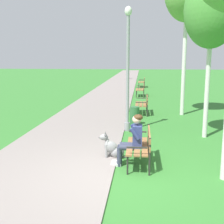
% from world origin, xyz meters
% --- Properties ---
extents(ground_plane, '(120.00, 120.00, 0.00)m').
position_xyz_m(ground_plane, '(0.00, 0.00, 0.00)').
color(ground_plane, '#33752D').
extents(paved_path, '(3.25, 60.00, 0.04)m').
position_xyz_m(paved_path, '(-1.79, 24.00, 0.02)').
color(paved_path, gray).
rests_on(paved_path, ground).
extents(park_bench_near, '(0.55, 1.50, 0.85)m').
position_xyz_m(park_bench_near, '(0.45, 0.86, 0.51)').
color(park_bench_near, olive).
rests_on(park_bench_near, ground).
extents(park_bench_mid, '(0.55, 1.50, 0.85)m').
position_xyz_m(park_bench_mid, '(0.50, 7.38, 0.51)').
color(park_bench_mid, olive).
rests_on(park_bench_mid, ground).
extents(park_bench_far, '(0.55, 1.50, 0.85)m').
position_xyz_m(park_bench_far, '(0.39, 13.66, 0.51)').
color(park_bench_far, olive).
rests_on(park_bench_far, ground).
extents(park_bench_furthest, '(0.55, 1.50, 0.85)m').
position_xyz_m(park_bench_furthest, '(0.47, 19.79, 0.51)').
color(park_bench_furthest, olive).
rests_on(park_bench_furthest, ground).
extents(person_seated_on_near_bench, '(0.74, 0.49, 1.25)m').
position_xyz_m(person_seated_on_near_bench, '(0.24, 0.75, 0.68)').
color(person_seated_on_near_bench, '#33384C').
rests_on(person_seated_on_near_bench, ground).
extents(dog_grey, '(0.83, 0.34, 0.71)m').
position_xyz_m(dog_grey, '(-0.27, 1.21, 0.26)').
color(dog_grey, gray).
rests_on(dog_grey, ground).
extents(lamp_post_near, '(0.24, 0.24, 4.21)m').
position_xyz_m(lamp_post_near, '(-0.06, 4.12, 2.18)').
color(lamp_post_near, gray).
rests_on(lamp_post_near, ground).
extents(birch_tree_second, '(1.66, 1.63, 5.09)m').
position_xyz_m(birch_tree_second, '(2.49, 3.53, 3.93)').
color(birch_tree_second, silver).
rests_on(birch_tree_second, ground).
extents(litter_bin, '(0.36, 0.36, 0.70)m').
position_xyz_m(litter_bin, '(0.18, 5.10, 0.35)').
color(litter_bin, '#2D6638').
rests_on(litter_bin, ground).
extents(pedestrian_distant, '(0.32, 0.22, 1.65)m').
position_xyz_m(pedestrian_distant, '(-1.26, 29.62, 0.84)').
color(pedestrian_distant, '#383842').
rests_on(pedestrian_distant, ground).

